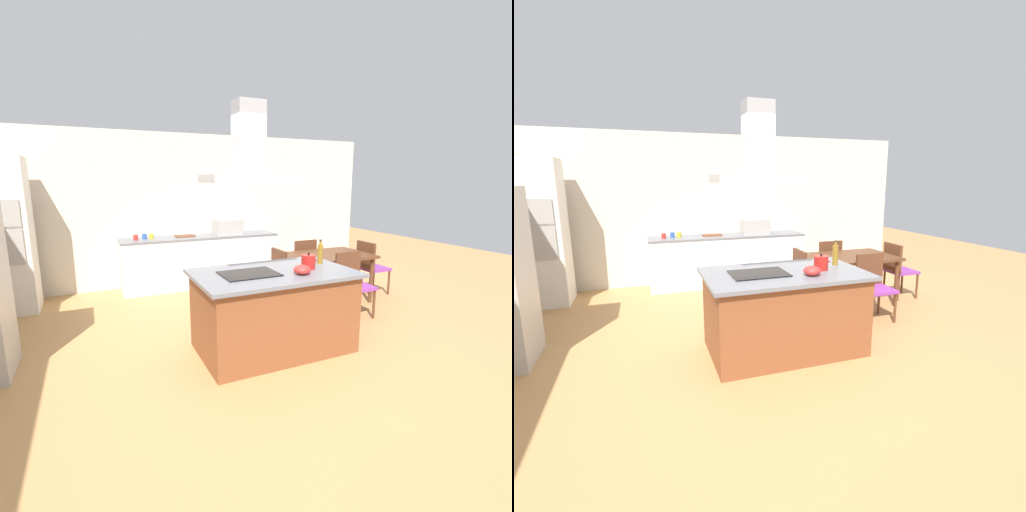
% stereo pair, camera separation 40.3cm
% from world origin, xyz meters
% --- Properties ---
extents(ground, '(16.00, 16.00, 0.00)m').
position_xyz_m(ground, '(0.00, 1.50, 0.00)').
color(ground, tan).
extents(wall_back, '(7.20, 0.10, 2.70)m').
position_xyz_m(wall_back, '(0.00, 3.25, 1.35)').
color(wall_back, beige).
rests_on(wall_back, ground).
extents(kitchen_island, '(1.74, 1.07, 0.90)m').
position_xyz_m(kitchen_island, '(0.00, 0.00, 0.45)').
color(kitchen_island, brown).
rests_on(kitchen_island, ground).
extents(cooktop, '(0.60, 0.44, 0.01)m').
position_xyz_m(cooktop, '(-0.29, 0.00, 0.91)').
color(cooktop, black).
rests_on(cooktop, kitchen_island).
extents(tea_kettle, '(0.21, 0.16, 0.18)m').
position_xyz_m(tea_kettle, '(0.42, -0.04, 0.98)').
color(tea_kettle, '#B21E19').
rests_on(tea_kettle, kitchen_island).
extents(olive_oil_bottle, '(0.07, 0.07, 0.29)m').
position_xyz_m(olive_oil_bottle, '(0.68, 0.12, 1.02)').
color(olive_oil_bottle, olive).
rests_on(olive_oil_bottle, kitchen_island).
extents(mixing_bowl, '(0.18, 0.18, 0.10)m').
position_xyz_m(mixing_bowl, '(0.22, -0.24, 0.95)').
color(mixing_bowl, red).
rests_on(mixing_bowl, kitchen_island).
extents(back_counter, '(2.79, 0.62, 0.90)m').
position_xyz_m(back_counter, '(0.02, 2.88, 0.45)').
color(back_counter, white).
rests_on(back_counter, ground).
extents(countertop_microwave, '(0.50, 0.38, 0.28)m').
position_xyz_m(countertop_microwave, '(0.53, 2.88, 1.04)').
color(countertop_microwave, '#B2AFAA').
rests_on(countertop_microwave, back_counter).
extents(coffee_mug_red, '(0.08, 0.08, 0.09)m').
position_xyz_m(coffee_mug_red, '(-1.11, 2.86, 0.95)').
color(coffee_mug_red, red).
rests_on(coffee_mug_red, back_counter).
extents(coffee_mug_blue, '(0.08, 0.08, 0.09)m').
position_xyz_m(coffee_mug_blue, '(-0.96, 2.93, 0.95)').
color(coffee_mug_blue, '#2D56B2').
rests_on(coffee_mug_blue, back_counter).
extents(coffee_mug_yellow, '(0.08, 0.08, 0.09)m').
position_xyz_m(coffee_mug_yellow, '(-0.85, 2.90, 0.95)').
color(coffee_mug_yellow, gold).
rests_on(coffee_mug_yellow, back_counter).
extents(cutting_board, '(0.34, 0.24, 0.02)m').
position_xyz_m(cutting_board, '(-0.26, 2.93, 0.91)').
color(cutting_board, brown).
rests_on(cutting_board, back_counter).
extents(wall_oven_stack, '(0.70, 0.66, 2.20)m').
position_xyz_m(wall_oven_stack, '(-2.90, 2.65, 1.10)').
color(wall_oven_stack, white).
rests_on(wall_oven_stack, ground).
extents(dining_table, '(1.40, 0.90, 0.75)m').
position_xyz_m(dining_table, '(1.50, 1.17, 0.67)').
color(dining_table, '#59331E').
rests_on(dining_table, ground).
extents(chair_at_left_end, '(0.42, 0.42, 0.89)m').
position_xyz_m(chair_at_left_end, '(0.59, 1.17, 0.51)').
color(chair_at_left_end, purple).
rests_on(chair_at_left_end, ground).
extents(chair_facing_island, '(0.42, 0.42, 0.89)m').
position_xyz_m(chair_facing_island, '(1.50, 0.50, 0.51)').
color(chair_facing_island, purple).
rests_on(chair_facing_island, ground).
extents(chair_facing_back_wall, '(0.42, 0.42, 0.89)m').
position_xyz_m(chair_facing_back_wall, '(1.50, 1.83, 0.51)').
color(chair_facing_back_wall, purple).
rests_on(chair_facing_back_wall, ground).
extents(chair_at_right_end, '(0.42, 0.42, 0.89)m').
position_xyz_m(chair_at_right_end, '(2.42, 1.17, 0.51)').
color(chair_at_right_end, purple).
rests_on(chair_at_right_end, ground).
extents(range_hood, '(0.90, 0.55, 0.78)m').
position_xyz_m(range_hood, '(-0.29, 0.00, 2.10)').
color(range_hood, '#ADADB2').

